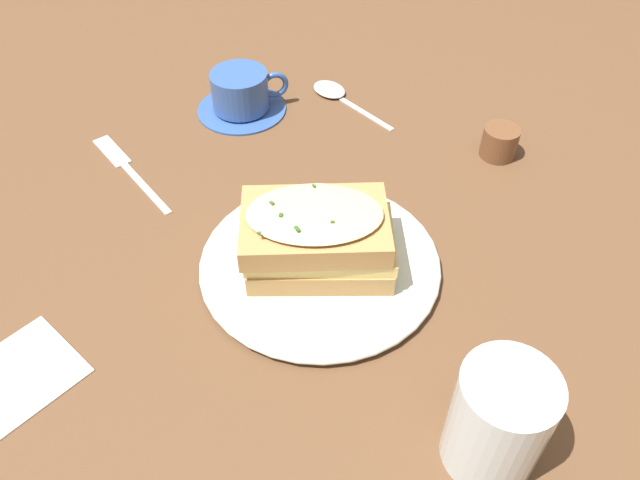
% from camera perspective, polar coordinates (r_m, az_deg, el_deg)
% --- Properties ---
extents(ground_plane, '(2.40, 2.40, 0.00)m').
position_cam_1_polar(ground_plane, '(0.67, 0.17, -4.57)').
color(ground_plane, brown).
extents(dinner_plate, '(0.27, 0.27, 0.01)m').
position_cam_1_polar(dinner_plate, '(0.69, 0.00, -2.14)').
color(dinner_plate, silver).
rests_on(dinner_plate, ground_plane).
extents(sandwich, '(0.16, 0.19, 0.08)m').
position_cam_1_polar(sandwich, '(0.66, -0.22, 0.33)').
color(sandwich, '#B2844C').
rests_on(sandwich, dinner_plate).
extents(teacup_with_saucer, '(0.13, 0.13, 0.06)m').
position_cam_1_polar(teacup_with_saucer, '(0.92, -7.22, 13.13)').
color(teacup_with_saucer, '#33569E').
rests_on(teacup_with_saucer, ground_plane).
extents(water_glass, '(0.08, 0.08, 0.11)m').
position_cam_1_polar(water_glass, '(0.54, 15.97, -15.61)').
color(water_glass, silver).
rests_on(water_glass, ground_plane).
extents(fork, '(0.11, 0.18, 0.00)m').
position_cam_1_polar(fork, '(0.87, -17.50, 6.65)').
color(fork, silver).
rests_on(fork, ground_plane).
extents(spoon, '(0.10, 0.15, 0.01)m').
position_cam_1_polar(spoon, '(0.96, 1.25, 13.37)').
color(spoon, silver).
rests_on(spoon, ground_plane).
extents(napkin, '(0.14, 0.13, 0.00)m').
position_cam_1_polar(napkin, '(0.67, -26.34, -11.38)').
color(napkin, white).
rests_on(napkin, ground_plane).
extents(condiment_pot, '(0.05, 0.05, 0.04)m').
position_cam_1_polar(condiment_pot, '(0.87, 16.10, 8.59)').
color(condiment_pot, brown).
rests_on(condiment_pot, ground_plane).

